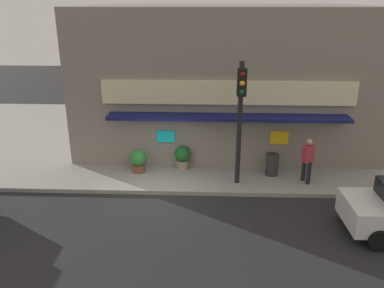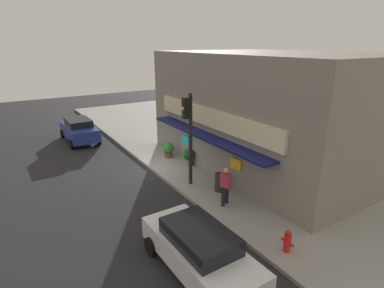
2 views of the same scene
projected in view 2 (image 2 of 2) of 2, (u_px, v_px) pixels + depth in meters
name	position (u px, v px, depth m)	size (l,w,h in m)	color
ground_plane	(151.00, 170.00, 17.38)	(57.40, 57.40, 0.00)	#232326
sidewalk	(233.00, 150.00, 20.43)	(38.27, 12.13, 0.16)	gray
corner_building	(274.00, 108.00, 17.74)	(12.94, 9.78, 6.26)	gray
traffic_light	(189.00, 128.00, 14.45)	(0.32, 0.58, 4.55)	black
fire_hydrant	(288.00, 241.00, 10.30)	(0.49, 0.25, 0.81)	red
trash_can	(220.00, 182.00, 14.54)	(0.49, 0.49, 0.87)	#2D2D2D
pedestrian	(225.00, 185.00, 13.12)	(0.55, 0.51, 1.73)	black
potted_plant_by_doorway	(188.00, 156.00, 17.58)	(0.66, 0.66, 0.99)	gray
potted_plant_by_window	(168.00, 149.00, 18.79)	(0.67, 0.67, 0.94)	brown
parked_car_white	(199.00, 250.00, 9.44)	(4.60, 2.07, 1.58)	silver
parked_car_blue	(79.00, 130.00, 22.34)	(4.38, 2.12, 1.66)	navy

